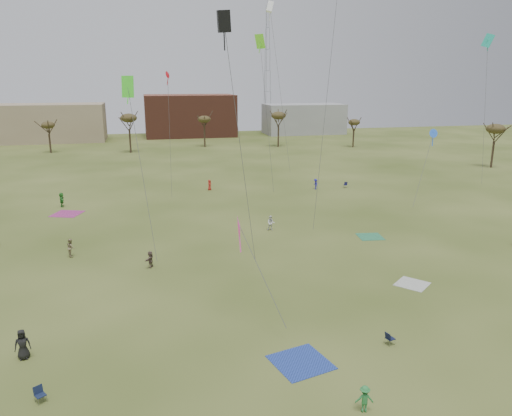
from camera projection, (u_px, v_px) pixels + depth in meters
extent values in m
plane|color=#374916|center=(296.00, 329.00, 33.58)|extent=(260.00, 260.00, 0.00)
imported|color=#2A803C|center=(365.00, 399.00, 25.12)|extent=(1.04, 0.74, 1.46)
imported|color=#8A7C58|center=(71.00, 248.00, 47.15)|extent=(0.85, 0.99, 1.78)
imported|color=brown|center=(150.00, 259.00, 44.43)|extent=(1.04, 1.49, 1.54)
imported|color=black|center=(23.00, 344.00, 29.83)|extent=(1.01, 0.73, 1.92)
imported|color=silver|center=(271.00, 223.00, 55.28)|extent=(0.98, 0.86, 1.70)
imported|color=#2D822B|center=(62.00, 200.00, 65.53)|extent=(0.74, 1.82, 1.92)
imported|color=#B4271E|center=(210.00, 185.00, 75.34)|extent=(0.82, 0.94, 1.62)
imported|color=#24229B|center=(315.00, 184.00, 75.93)|extent=(0.64, 1.08, 1.63)
cube|color=#243F9F|center=(301.00, 362.00, 29.65)|extent=(3.89, 3.89, 0.03)
cube|color=beige|center=(412.00, 284.00, 40.95)|extent=(3.41, 3.41, 0.03)
cube|color=#A23278|center=(67.00, 214.00, 62.23)|extent=(4.34, 4.34, 0.03)
cube|color=#2F8357|center=(370.00, 237.00, 53.22)|extent=(2.89, 2.89, 0.03)
cube|color=#151F39|center=(40.00, 395.00, 25.91)|extent=(0.69, 0.69, 0.04)
cube|color=#151F39|center=(38.00, 390.00, 26.01)|extent=(0.49, 0.39, 0.44)
cube|color=#121833|center=(390.00, 338.00, 31.57)|extent=(0.61, 0.61, 0.04)
cube|color=#121833|center=(388.00, 336.00, 31.41)|extent=(0.26, 0.52, 0.44)
cube|color=#141437|center=(345.00, 185.00, 77.12)|extent=(0.70, 0.70, 0.04)
cube|color=#141437|center=(346.00, 183.00, 77.24)|extent=(0.42, 0.47, 0.44)
cube|color=#3DE227|center=(128.00, 87.00, 43.28)|extent=(0.96, 0.96, 1.88)
cube|color=#3DE227|center=(128.00, 94.00, 43.45)|extent=(0.08, 0.08, 1.69)
cylinder|color=#4C4C51|center=(142.00, 174.00, 43.44)|extent=(1.69, 4.16, 15.01)
cone|color=#FF50B0|center=(239.00, 225.00, 33.53)|extent=(1.33, 0.10, 1.33)
cube|color=#FF50B0|center=(239.00, 237.00, 33.74)|extent=(0.08, 0.08, 2.18)
cylinder|color=#4C4C51|center=(262.00, 276.00, 32.70)|extent=(2.33, 3.95, 6.01)
cylinder|color=#4C4C51|center=(326.00, 109.00, 50.27)|extent=(2.33, 1.11, 25.41)
cube|color=black|center=(224.00, 21.00, 36.81)|extent=(0.92, 0.92, 1.57)
cube|color=black|center=(224.00, 34.00, 37.04)|extent=(0.08, 0.08, 2.36)
cylinder|color=#4C4C51|center=(241.00, 151.00, 40.15)|extent=(2.73, 1.16, 19.85)
cone|color=blue|center=(433.00, 133.00, 63.48)|extent=(1.14, 0.08, 1.14)
cube|color=blue|center=(433.00, 139.00, 63.67)|extent=(0.08, 0.08, 1.87)
cylinder|color=#4C4C51|center=(423.00, 170.00, 62.71)|extent=(4.02, 3.15, 8.86)
cube|color=#70EF27|center=(260.00, 41.00, 65.49)|extent=(0.97, 0.97, 1.91)
cube|color=#70EF27|center=(260.00, 47.00, 65.66)|extent=(0.08, 0.08, 1.72)
cylinder|color=#4C4C51|center=(267.00, 119.00, 67.95)|extent=(1.91, 0.81, 20.49)
cone|color=red|center=(168.00, 75.00, 63.19)|extent=(0.93, 0.07, 0.93)
cube|color=red|center=(168.00, 79.00, 63.34)|extent=(0.08, 0.08, 1.52)
cylinder|color=#4C4C51|center=(170.00, 138.00, 65.11)|extent=(0.23, 0.31, 16.18)
cube|color=#1A9D83|center=(488.00, 40.00, 71.31)|extent=(0.96, 0.96, 1.89)
cube|color=#1A9D83|center=(487.00, 45.00, 71.48)|extent=(0.08, 0.08, 1.70)
cylinder|color=#4C4C51|center=(485.00, 114.00, 73.62)|extent=(1.06, 1.08, 21.05)
cube|color=white|center=(270.00, 7.00, 79.10)|extent=(0.92, 0.92, 1.57)
cube|color=white|center=(270.00, 13.00, 79.33)|extent=(0.08, 0.08, 2.36)
cylinder|color=#4C4C51|center=(280.00, 93.00, 81.93)|extent=(3.33, 2.09, 26.88)
cylinder|color=#3A2B1E|center=(50.00, 143.00, 113.04)|extent=(0.40, 0.40, 4.32)
ellipsoid|color=#473D1E|center=(48.00, 125.00, 111.97)|extent=(3.02, 3.02, 1.58)
cylinder|color=#3A2B1E|center=(130.00, 141.00, 113.10)|extent=(0.40, 0.40, 5.40)
ellipsoid|color=#473D1E|center=(129.00, 118.00, 111.77)|extent=(3.78, 3.78, 1.98)
cylinder|color=#3A2B1E|center=(205.00, 137.00, 122.81)|extent=(0.40, 0.40, 4.68)
ellipsoid|color=#473D1E|center=(204.00, 119.00, 121.66)|extent=(3.28, 3.28, 1.72)
cylinder|color=#3A2B1E|center=(278.00, 136.00, 122.94)|extent=(0.40, 0.40, 5.28)
ellipsoid|color=#473D1E|center=(279.00, 116.00, 121.63)|extent=(3.70, 3.70, 1.94)
cylinder|color=#3A2B1E|center=(353.00, 139.00, 122.33)|extent=(0.40, 0.40, 4.20)
ellipsoid|color=#473D1E|center=(354.00, 122.00, 121.30)|extent=(2.94, 2.94, 1.54)
cylinder|color=#3A2B1E|center=(492.00, 154.00, 94.24)|extent=(0.40, 0.40, 5.04)
ellipsoid|color=#473D1E|center=(496.00, 129.00, 93.00)|extent=(3.53, 3.53, 1.85)
cube|color=#937F60|center=(43.00, 123.00, 132.86)|extent=(32.00, 14.00, 10.00)
cube|color=brown|center=(190.00, 115.00, 146.14)|extent=(26.00, 16.00, 12.00)
cube|color=gray|center=(304.00, 119.00, 152.35)|extent=(24.00, 12.00, 9.00)
cylinder|color=#9EA3A8|center=(270.00, 71.00, 153.24)|extent=(0.16, 0.16, 38.00)
cylinder|color=#9EA3A8|center=(265.00, 71.00, 153.68)|extent=(0.16, 0.16, 38.00)
cylinder|color=#9EA3A8|center=(266.00, 71.00, 152.21)|extent=(0.16, 0.16, 38.00)
cylinder|color=#9EA3A8|center=(267.00, 0.00, 147.82)|extent=(0.10, 0.10, 3.00)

